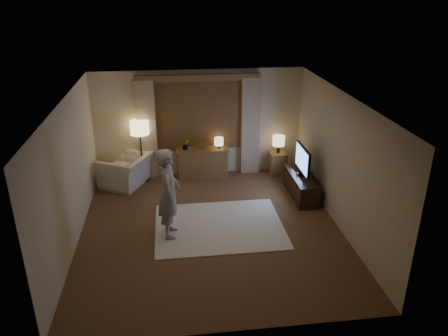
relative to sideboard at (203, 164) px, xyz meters
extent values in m
cube|color=brown|center=(-0.05, -2.50, -0.36)|extent=(5.00, 5.50, 0.02)
cube|color=silver|center=(-0.05, -2.50, 2.26)|extent=(5.00, 5.50, 0.02)
cube|color=beige|center=(-0.05, 0.26, 0.95)|extent=(5.00, 0.02, 2.60)
cube|color=beige|center=(-0.05, -5.26, 0.95)|extent=(5.00, 0.02, 2.60)
cube|color=beige|center=(-2.56, -2.50, 0.95)|extent=(0.02, 5.50, 2.60)
cube|color=beige|center=(2.46, -2.50, 0.95)|extent=(0.02, 5.50, 2.60)
cube|color=black|center=(-0.05, 0.23, 1.20)|extent=(2.00, 0.01, 1.70)
cube|color=brown|center=(-0.05, 0.22, 1.20)|extent=(2.08, 0.04, 1.78)
cube|color=tan|center=(-1.30, 0.15, 0.85)|extent=(0.45, 0.12, 2.40)
cube|color=tan|center=(1.20, 0.15, 0.85)|extent=(0.45, 0.12, 2.40)
cube|color=brown|center=(-0.05, 0.17, 2.07)|extent=(2.90, 0.14, 0.16)
cube|color=#ECE2C6|center=(0.12, -2.43, -0.34)|extent=(2.50, 2.00, 0.02)
cube|color=brown|center=(0.00, 0.00, 0.00)|extent=(1.20, 0.40, 0.70)
cube|color=brown|center=(0.00, 0.00, 0.45)|extent=(0.16, 0.02, 0.20)
imported|color=#999999|center=(-0.40, 0.00, 0.50)|extent=(0.17, 0.13, 0.30)
cylinder|color=black|center=(0.40, 0.00, 0.41)|extent=(0.08, 0.08, 0.12)
cylinder|color=#FFDC99|center=(0.40, 0.00, 0.56)|extent=(0.22, 0.22, 0.18)
cylinder|color=black|center=(-1.46, 0.00, -0.34)|extent=(0.32, 0.32, 0.03)
cylinder|color=black|center=(-1.46, 0.00, 0.24)|extent=(0.04, 0.04, 1.19)
cylinder|color=#FFDC99|center=(-1.46, 0.00, 0.98)|extent=(0.43, 0.43, 0.32)
imported|color=beige|center=(-1.84, -0.22, 0.01)|extent=(1.35, 1.42, 0.72)
cube|color=brown|center=(1.87, -0.05, -0.07)|extent=(0.40, 0.40, 0.56)
cylinder|color=black|center=(1.87, -0.05, 0.31)|extent=(0.08, 0.08, 0.20)
cylinder|color=#FFDC99|center=(1.87, -0.05, 0.53)|extent=(0.30, 0.30, 0.24)
cube|color=black|center=(2.10, -1.31, -0.10)|extent=(0.45, 1.40, 0.50)
cube|color=black|center=(2.10, -1.31, 0.18)|extent=(0.23, 0.10, 0.06)
cube|color=black|center=(2.10, -1.31, 0.53)|extent=(0.05, 0.92, 0.56)
cube|color=#5A91F5|center=(2.07, -1.31, 0.53)|extent=(0.00, 0.86, 0.51)
imported|color=#B0A9A2|center=(-0.83, -2.63, 0.54)|extent=(0.45, 0.66, 1.74)
camera|label=1|loc=(-0.73, -9.86, 4.10)|focal=35.00mm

